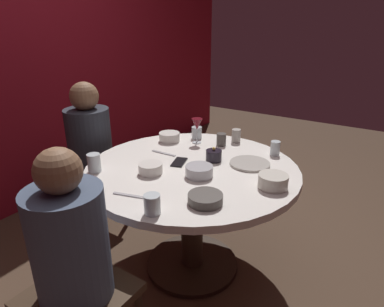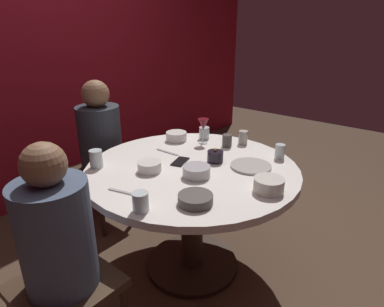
{
  "view_description": "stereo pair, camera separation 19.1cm",
  "coord_description": "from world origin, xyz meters",
  "px_view_note": "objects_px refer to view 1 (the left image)",
  "views": [
    {
      "loc": [
        -1.49,
        -0.97,
        1.51
      ],
      "look_at": [
        0.0,
        0.0,
        0.8
      ],
      "focal_mm": 30.81,
      "sensor_mm": 36.0,
      "label": 1
    },
    {
      "loc": [
        -1.38,
        -1.13,
        1.51
      ],
      "look_at": [
        0.0,
        0.0,
        0.8
      ],
      "focal_mm": 30.81,
      "sensor_mm": 36.0,
      "label": 2
    }
  ],
  "objects_px": {
    "cell_phone": "(179,162)",
    "bowl_sauce_side": "(205,199)",
    "dinner_plate": "(250,163)",
    "bowl_serving_large": "(199,171)",
    "cup_near_candle": "(94,163)",
    "dining_table": "(192,190)",
    "seated_diner_back": "(90,141)",
    "candle_holder": "(214,155)",
    "cup_center_front": "(221,140)",
    "cup_beside_wine": "(152,204)",
    "bowl_salad_center": "(151,168)",
    "bowl_small_white": "(273,181)",
    "cup_by_left_diner": "(197,133)",
    "seated_diner_left": "(71,249)",
    "bowl_rice_portion": "(169,137)",
    "cup_by_right_diner": "(236,136)",
    "wine_glass": "(197,125)",
    "cup_far_edge": "(275,148)"
  },
  "relations": [
    {
      "from": "candle_holder",
      "to": "cup_by_left_diner",
      "type": "bearing_deg",
      "value": 46.3
    },
    {
      "from": "dining_table",
      "to": "bowl_serving_large",
      "type": "bearing_deg",
      "value": -130.57
    },
    {
      "from": "dining_table",
      "to": "wine_glass",
      "type": "xyz_separation_m",
      "value": [
        0.36,
        0.19,
        0.29
      ]
    },
    {
      "from": "dining_table",
      "to": "cup_by_right_diner",
      "type": "xyz_separation_m",
      "value": [
        0.52,
        -0.03,
        0.21
      ]
    },
    {
      "from": "seated_diner_back",
      "to": "cell_phone",
      "type": "distance_m",
      "value": 0.8
    },
    {
      "from": "cell_phone",
      "to": "bowl_sauce_side",
      "type": "relative_size",
      "value": 0.85
    },
    {
      "from": "candle_holder",
      "to": "cup_beside_wine",
      "type": "height_order",
      "value": "same"
    },
    {
      "from": "cup_by_left_diner",
      "to": "cup_by_right_diner",
      "type": "bearing_deg",
      "value": -73.52
    },
    {
      "from": "dinner_plate",
      "to": "cup_by_left_diner",
      "type": "relative_size",
      "value": 2.76
    },
    {
      "from": "dining_table",
      "to": "seated_diner_left",
      "type": "height_order",
      "value": "seated_diner_left"
    },
    {
      "from": "dining_table",
      "to": "bowl_serving_large",
      "type": "xyz_separation_m",
      "value": [
        -0.09,
        -0.11,
        0.19
      ]
    },
    {
      "from": "dinner_plate",
      "to": "cup_center_front",
      "type": "bearing_deg",
      "value": 56.54
    },
    {
      "from": "dinner_plate",
      "to": "bowl_serving_large",
      "type": "bearing_deg",
      "value": 150.49
    },
    {
      "from": "cup_near_candle",
      "to": "cup_beside_wine",
      "type": "distance_m",
      "value": 0.58
    },
    {
      "from": "bowl_serving_large",
      "to": "bowl_small_white",
      "type": "xyz_separation_m",
      "value": [
        0.1,
        -0.39,
        0.01
      ]
    },
    {
      "from": "cup_by_right_diner",
      "to": "cup_far_edge",
      "type": "height_order",
      "value": "cup_by_right_diner"
    },
    {
      "from": "cup_by_right_diner",
      "to": "cup_center_front",
      "type": "distance_m",
      "value": 0.13
    },
    {
      "from": "seated_diner_back",
      "to": "candle_holder",
      "type": "relative_size",
      "value": 11.7
    },
    {
      "from": "bowl_rice_portion",
      "to": "cup_beside_wine",
      "type": "height_order",
      "value": "cup_beside_wine"
    },
    {
      "from": "wine_glass",
      "to": "bowl_sauce_side",
      "type": "distance_m",
      "value": 0.84
    },
    {
      "from": "seated_diner_left",
      "to": "wine_glass",
      "type": "relative_size",
      "value": 6.31
    },
    {
      "from": "cell_phone",
      "to": "bowl_salad_center",
      "type": "distance_m",
      "value": 0.21
    },
    {
      "from": "bowl_sauce_side",
      "to": "cup_by_right_diner",
      "type": "distance_m",
      "value": 0.88
    },
    {
      "from": "wine_glass",
      "to": "cup_far_edge",
      "type": "height_order",
      "value": "wine_glass"
    },
    {
      "from": "bowl_salad_center",
      "to": "cup_by_left_diner",
      "type": "height_order",
      "value": "cup_by_left_diner"
    },
    {
      "from": "bowl_sauce_side",
      "to": "cup_near_candle",
      "type": "distance_m",
      "value": 0.71
    },
    {
      "from": "bowl_serving_large",
      "to": "bowl_small_white",
      "type": "height_order",
      "value": "bowl_small_white"
    },
    {
      "from": "bowl_sauce_side",
      "to": "dinner_plate",
      "type": "bearing_deg",
      "value": 1.09
    },
    {
      "from": "seated_diner_left",
      "to": "bowl_rice_portion",
      "type": "height_order",
      "value": "seated_diner_left"
    },
    {
      "from": "bowl_salad_center",
      "to": "cup_beside_wine",
      "type": "xyz_separation_m",
      "value": [
        -0.32,
        -0.28,
        0.02
      ]
    },
    {
      "from": "bowl_small_white",
      "to": "bowl_rice_portion",
      "type": "xyz_separation_m",
      "value": [
        0.28,
        0.87,
        -0.0
      ]
    },
    {
      "from": "wine_glass",
      "to": "cup_by_left_diner",
      "type": "distance_m",
      "value": 0.13
    },
    {
      "from": "cup_far_edge",
      "to": "cup_beside_wine",
      "type": "xyz_separation_m",
      "value": [
        -0.97,
        0.21,
        -0.0
      ]
    },
    {
      "from": "candle_holder",
      "to": "bowl_serving_large",
      "type": "xyz_separation_m",
      "value": [
        -0.23,
        -0.04,
        -0.0
      ]
    },
    {
      "from": "bowl_rice_portion",
      "to": "bowl_serving_large",
      "type": "bearing_deg",
      "value": -127.76
    },
    {
      "from": "cell_phone",
      "to": "bowl_sauce_side",
      "type": "xyz_separation_m",
      "value": [
        -0.32,
        -0.38,
        0.02
      ]
    },
    {
      "from": "seated_diner_left",
      "to": "cup_by_right_diner",
      "type": "distance_m",
      "value": 1.39
    },
    {
      "from": "bowl_salad_center",
      "to": "bowl_sauce_side",
      "type": "relative_size",
      "value": 0.81
    },
    {
      "from": "bowl_serving_large",
      "to": "cup_near_candle",
      "type": "distance_m",
      "value": 0.6
    },
    {
      "from": "bowl_small_white",
      "to": "cup_center_front",
      "type": "distance_m",
      "value": 0.66
    },
    {
      "from": "bowl_sauce_side",
      "to": "cup_by_left_diner",
      "type": "bearing_deg",
      "value": 34.86
    },
    {
      "from": "wine_glass",
      "to": "bowl_serving_large",
      "type": "height_order",
      "value": "wine_glass"
    },
    {
      "from": "cup_center_front",
      "to": "cup_near_candle",
      "type": "bearing_deg",
      "value": 152.81
    },
    {
      "from": "wine_glass",
      "to": "cup_near_candle",
      "type": "height_order",
      "value": "wine_glass"
    },
    {
      "from": "dinner_plate",
      "to": "cup_far_edge",
      "type": "bearing_deg",
      "value": -16.83
    },
    {
      "from": "candle_holder",
      "to": "bowl_sauce_side",
      "type": "bearing_deg",
      "value": -154.73
    },
    {
      "from": "cup_by_left_diner",
      "to": "dining_table",
      "type": "bearing_deg",
      "value": -150.77
    },
    {
      "from": "dining_table",
      "to": "bowl_sauce_side",
      "type": "relative_size",
      "value": 7.57
    },
    {
      "from": "cell_phone",
      "to": "bowl_salad_center",
      "type": "height_order",
      "value": "bowl_salad_center"
    },
    {
      "from": "seated_diner_back",
      "to": "cup_near_candle",
      "type": "relative_size",
      "value": 10.78
    }
  ]
}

